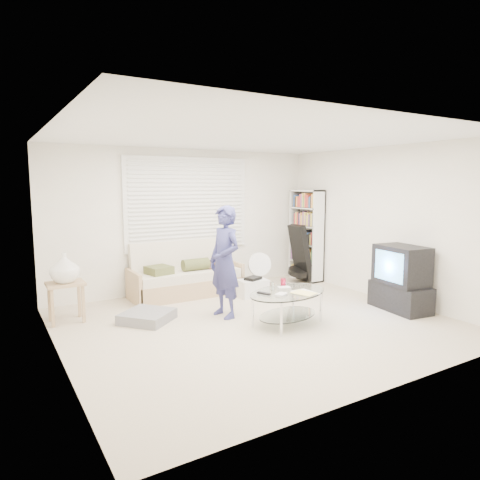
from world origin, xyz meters
TOP-DOWN VIEW (x-y plane):
  - ground at (0.00, 0.00)m, footprint 5.00×5.00m
  - room_shell at (0.00, 0.48)m, footprint 5.02×4.52m
  - window_blinds at (0.00, 2.20)m, footprint 2.32×0.08m
  - futon_sofa at (-0.22, 1.87)m, footprint 1.88×0.76m
  - grey_floor_pillow at (-1.26, 0.83)m, footprint 0.87×0.87m
  - side_table at (-2.22, 1.38)m, footprint 0.49×0.39m
  - bookshelf at (2.32, 1.76)m, footprint 0.28×0.75m
  - guitar_case at (2.06, 1.61)m, footprint 0.42×0.41m
  - floor_fan at (1.01, 1.48)m, footprint 0.43×0.28m
  - storage_bin at (0.72, 1.19)m, footprint 0.51×0.38m
  - tv_unit at (2.20, -0.61)m, footprint 0.59×0.95m
  - coffee_table at (0.33, -0.27)m, footprint 1.38×1.04m
  - standing_person at (-0.23, 0.47)m, footprint 0.46×0.63m

SIDE VIEW (x-z plane):
  - ground at x=0.00m, z-range 0.00..0.00m
  - grey_floor_pillow at x=-1.26m, z-range 0.00..0.14m
  - storage_bin at x=0.72m, z-range -0.02..0.32m
  - futon_sofa at x=-0.22m, z-range -0.16..0.76m
  - coffee_table at x=0.33m, z-range 0.08..0.65m
  - floor_fan at x=1.01m, z-range 0.06..0.75m
  - tv_unit at x=2.20m, z-range -0.01..0.97m
  - guitar_case at x=2.06m, z-range -0.06..1.04m
  - side_table at x=-2.22m, z-range 0.23..1.20m
  - standing_person at x=-0.23m, z-range 0.00..1.59m
  - bookshelf at x=2.32m, z-range 0.00..1.78m
  - window_blinds at x=0.00m, z-range 0.74..2.36m
  - room_shell at x=0.00m, z-range 0.37..2.88m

